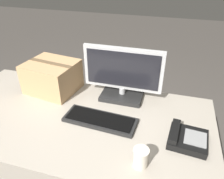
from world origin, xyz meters
The scene contains 6 objects.
office_desk centered at (0.00, 0.00, 0.36)m, with size 1.80×0.90×0.72m.
monitor centered at (0.26, 0.31, 0.89)m, with size 0.56×0.22×0.38m.
keyboard centered at (0.19, -0.01, 0.73)m, with size 0.47×0.20×0.03m.
desk_phone centered at (0.71, -0.04, 0.74)m, with size 0.23×0.22×0.07m.
paper_cup_right centered at (0.49, -0.27, 0.77)m, with size 0.08×0.08×0.11m.
cardboard_box centered at (-0.28, 0.26, 0.83)m, with size 0.40×0.36×0.23m.
Camera 1 is at (0.56, -1.02, 1.62)m, focal length 35.00 mm.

